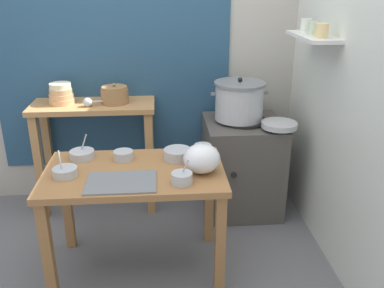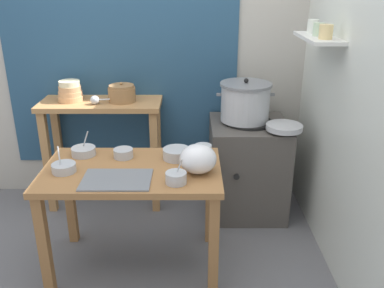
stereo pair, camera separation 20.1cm
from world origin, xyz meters
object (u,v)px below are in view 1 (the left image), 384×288
object	(u,v)px
stove_block	(242,166)
serving_tray	(121,182)
back_shelf_table	(95,130)
clay_pot	(115,95)
wide_pan	(279,125)
plastic_bag	(202,159)
prep_bowl_4	(82,154)
steamer_pot	(239,101)
prep_bowl_3	(123,155)
prep_bowl_1	(65,172)
prep_bowl_5	(182,178)
prep_bowl_2	(203,148)
prep_bowl_0	(178,154)
prep_table	(135,186)
ladle	(89,102)
bowl_stack_enamel	(61,94)

from	to	relation	value
stove_block	serving_tray	distance (m)	1.31
back_shelf_table	stove_block	bearing A→B (deg)	-6.30
clay_pot	wide_pan	world-z (taller)	clay_pot
plastic_bag	prep_bowl_4	size ratio (longest dim) A/B	1.35
steamer_pot	prep_bowl_3	distance (m)	1.05
prep_bowl_1	prep_bowl_5	distance (m)	0.70
clay_pot	prep_bowl_4	distance (m)	0.71
clay_pot	serving_tray	size ratio (longest dim) A/B	0.53
stove_block	prep_bowl_2	bearing A→B (deg)	-127.68
prep_bowl_0	prep_table	bearing A→B (deg)	-151.78
steamer_pot	prep_bowl_0	size ratio (longest dim) A/B	2.47
serving_tray	plastic_bag	size ratio (longest dim) A/B	1.80
stove_block	prep_bowl_0	bearing A→B (deg)	-133.17
steamer_pot	wide_pan	distance (m)	0.37
ladle	prep_bowl_4	size ratio (longest dim) A/B	1.83
bowl_stack_enamel	prep_bowl_5	xyz separation A→B (m)	(0.87, -1.08, -0.22)
stove_block	serving_tray	xyz separation A→B (m)	(-0.89, -0.90, 0.34)
clay_pot	prep_bowl_2	size ratio (longest dim) A/B	1.84
back_shelf_table	steamer_pot	bearing A→B (deg)	-5.53
stove_block	prep_bowl_3	size ratio (longest dim) A/B	6.15
stove_block	prep_bowl_5	world-z (taller)	prep_bowl_5
prep_bowl_2	prep_bowl_5	size ratio (longest dim) A/B	0.71
prep_table	stove_block	distance (m)	1.12
steamer_pot	prep_bowl_4	world-z (taller)	steamer_pot
prep_bowl_0	prep_bowl_5	bearing A→B (deg)	-88.64
bowl_stack_enamel	back_shelf_table	bearing A→B (deg)	-4.51
prep_bowl_3	prep_bowl_2	bearing A→B (deg)	8.83
steamer_pot	plastic_bag	xyz separation A→B (m)	(-0.37, -0.81, -0.12)
ladle	plastic_bag	world-z (taller)	ladle
prep_bowl_1	prep_bowl_5	bearing A→B (deg)	-12.07
prep_table	clay_pot	distance (m)	0.95
clay_pot	prep_bowl_0	world-z (taller)	clay_pot
ladle	prep_bowl_1	size ratio (longest dim) A/B	1.87
prep_bowl_5	prep_bowl_4	bearing A→B (deg)	147.18
stove_block	prep_bowl_2	xyz separation A→B (m)	(-0.37, -0.49, 0.37)
serving_tray	prep_table	bearing A→B (deg)	69.23
prep_table	bowl_stack_enamel	bearing A→B (deg)	123.97
steamer_pot	plastic_bag	size ratio (longest dim) A/B	1.99
prep_bowl_2	bowl_stack_enamel	bearing A→B (deg)	148.62
ladle	clay_pot	bearing A→B (deg)	23.49
plastic_bag	prep_bowl_5	distance (m)	0.20
back_shelf_table	prep_bowl_4	distance (m)	0.66
prep_table	clay_pot	xyz separation A→B (m)	(-0.18, 0.86, 0.36)
prep_bowl_4	prep_bowl_1	bearing A→B (deg)	-102.48
serving_tray	prep_bowl_4	bearing A→B (deg)	126.87
steamer_pot	wide_pan	xyz separation A→B (m)	(0.27, -0.22, -0.13)
prep_table	steamer_pot	world-z (taller)	steamer_pot
serving_tray	prep_bowl_3	bearing A→B (deg)	91.91
prep_table	steamer_pot	bearing A→B (deg)	43.86
plastic_bag	prep_bowl_2	xyz separation A→B (m)	(0.04, 0.31, -0.06)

